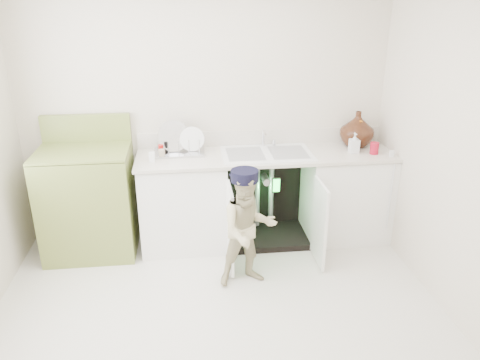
{
  "coord_description": "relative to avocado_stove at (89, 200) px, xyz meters",
  "views": [
    {
      "loc": [
        -0.2,
        -2.91,
        2.32
      ],
      "look_at": [
        0.24,
        0.7,
        0.85
      ],
      "focal_mm": 35.0,
      "sensor_mm": 36.0,
      "label": 1
    }
  ],
  "objects": [
    {
      "name": "ground",
      "position": [
        1.12,
        -1.18,
        -0.52
      ],
      "size": [
        3.5,
        3.5,
        0.0
      ],
      "primitive_type": "plane",
      "color": "silver",
      "rests_on": "ground"
    },
    {
      "name": "room_shell",
      "position": [
        1.12,
        -1.18,
        0.73
      ],
      "size": [
        6.0,
        5.5,
        1.26
      ],
      "color": "beige",
      "rests_on": "ground"
    },
    {
      "name": "counter_run",
      "position": [
        1.71,
        0.03,
        -0.04
      ],
      "size": [
        2.44,
        1.02,
        1.24
      ],
      "color": "white",
      "rests_on": "ground"
    },
    {
      "name": "avocado_stove",
      "position": [
        0.0,
        0.0,
        0.0
      ],
      "size": [
        0.81,
        0.65,
        1.26
      ],
      "color": "olive",
      "rests_on": "ground"
    },
    {
      "name": "repair_worker",
      "position": [
        1.4,
        -0.71,
        -0.01
      ],
      "size": [
        0.61,
        0.63,
        1.02
      ],
      "rotation": [
        0.0,
        0.0,
        0.17
      ],
      "color": "beige",
      "rests_on": "ground"
    }
  ]
}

